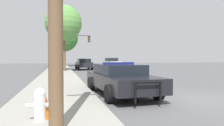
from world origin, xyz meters
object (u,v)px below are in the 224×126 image
(police_car, at_px, (120,78))
(tree_sidewalk_mid, at_px, (64,23))
(fire_hydrant, at_px, (40,103))
(car_background_oncoming, at_px, (112,63))
(tree_sidewalk_far, at_px, (64,38))
(traffic_cone, at_px, (45,106))
(traffic_light, at_px, (75,44))
(car_background_distant, at_px, (82,62))
(car_background_midblock, at_px, (84,64))

(police_car, xyz_separation_m, tree_sidewalk_mid, (-2.10, 15.61, 4.62))
(fire_hydrant, relative_size, car_background_oncoming, 0.18)
(police_car, height_order, car_background_oncoming, car_background_oncoming)
(tree_sidewalk_far, height_order, traffic_cone, tree_sidewalk_far)
(police_car, distance_m, tree_sidewalk_far, 32.22)
(fire_hydrant, distance_m, traffic_cone, 0.19)
(traffic_light, relative_size, car_background_distant, 1.16)
(fire_hydrant, bearing_deg, car_background_oncoming, 73.35)
(car_background_distant, height_order, car_background_midblock, car_background_midblock)
(police_car, relative_size, traffic_light, 1.11)
(fire_hydrant, relative_size, traffic_cone, 1.25)
(tree_sidewalk_far, bearing_deg, traffic_cone, -91.76)
(car_background_distant, bearing_deg, car_background_oncoming, -75.78)
(traffic_light, bearing_deg, car_background_midblock, -64.36)
(traffic_light, distance_m, car_background_oncoming, 6.54)
(tree_sidewalk_far, distance_m, traffic_cone, 35.77)
(fire_hydrant, height_order, tree_sidewalk_mid, tree_sidewalk_mid)
(car_background_distant, xyz_separation_m, tree_sidewalk_far, (-3.78, -6.02, 4.45))
(police_car, bearing_deg, tree_sidewalk_mid, -86.30)
(police_car, relative_size, car_background_distant, 1.29)
(fire_hydrant, height_order, tree_sidewalk_far, tree_sidewalk_far)
(traffic_light, bearing_deg, police_car, -88.71)
(car_background_distant, bearing_deg, traffic_light, -96.67)
(car_background_oncoming, height_order, tree_sidewalk_mid, tree_sidewalk_mid)
(traffic_light, relative_size, traffic_cone, 7.71)
(fire_hydrant, relative_size, car_background_distant, 0.19)
(traffic_light, xyz_separation_m, tree_sidewalk_far, (-1.26, 10.45, 1.72))
(fire_hydrant, relative_size, car_background_midblock, 0.19)
(fire_hydrant, relative_size, tree_sidewalk_mid, 0.10)
(traffic_cone, bearing_deg, tree_sidewalk_far, 88.24)
(tree_sidewalk_mid, bearing_deg, traffic_cone, -92.17)
(tree_sidewalk_far, bearing_deg, police_car, -86.87)
(car_background_oncoming, height_order, car_background_distant, car_background_oncoming)
(fire_hydrant, xyz_separation_m, car_background_oncoming, (8.10, 27.09, 0.27))
(police_car, relative_size, car_background_midblock, 1.27)
(car_background_oncoming, height_order, car_background_midblock, car_background_oncoming)
(fire_hydrant, bearing_deg, tree_sidewalk_far, 88.08)
(car_background_distant, relative_size, car_background_midblock, 0.99)
(tree_sidewalk_far, bearing_deg, car_background_oncoming, -50.81)
(car_background_distant, xyz_separation_m, traffic_cone, (-4.87, -41.46, -0.28))
(tree_sidewalk_mid, relative_size, traffic_cone, 11.95)
(police_car, relative_size, tree_sidewalk_mid, 0.72)
(car_background_midblock, bearing_deg, police_car, -93.75)
(car_background_midblock, bearing_deg, car_background_oncoming, 38.37)
(car_background_distant, bearing_deg, fire_hydrant, -94.78)
(police_car, distance_m, car_background_oncoming, 23.95)
(police_car, bearing_deg, car_background_midblock, -95.44)
(fire_hydrant, bearing_deg, tree_sidewalk_mid, 87.53)
(police_car, xyz_separation_m, fire_hydrant, (-2.94, -3.71, -0.17))
(tree_sidewalk_mid, xyz_separation_m, tree_sidewalk_far, (0.36, 16.25, -0.15))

